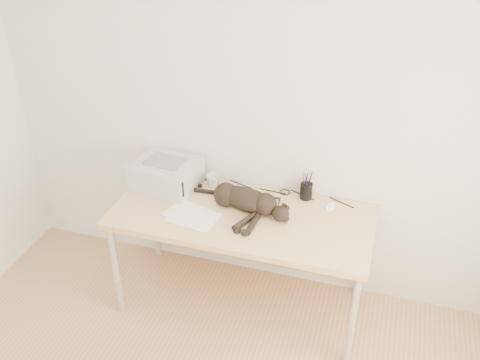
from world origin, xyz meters
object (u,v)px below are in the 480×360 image
(desk, at_px, (245,224))
(pen_cup, at_px, (306,191))
(printer, at_px, (166,174))
(cat, at_px, (243,200))
(mouse, at_px, (330,205))
(mug, at_px, (213,181))

(desk, distance_m, pen_cup, 0.44)
(printer, bearing_deg, cat, -11.59)
(mouse, bearing_deg, printer, -168.34)
(printer, bearing_deg, mouse, 3.18)
(pen_cup, xyz_separation_m, mouse, (0.17, -0.06, -0.04))
(desk, bearing_deg, cat, -97.82)
(mug, bearing_deg, printer, -164.08)
(desk, bearing_deg, pen_cup, 30.85)
(mug, xyz_separation_m, pen_cup, (0.62, 0.04, 0.01))
(mug, height_order, mouse, mug)
(printer, distance_m, mouse, 1.08)
(mug, bearing_deg, cat, -36.51)
(desk, height_order, cat, cat)
(printer, xyz_separation_m, mouse, (1.08, 0.06, -0.08))
(cat, relative_size, pen_cup, 3.37)
(printer, xyz_separation_m, mug, (0.30, 0.08, -0.05))
(mug, relative_size, mouse, 0.87)
(desk, xyz_separation_m, cat, (-0.00, -0.03, 0.20))
(desk, relative_size, cat, 2.37)
(printer, relative_size, cat, 0.65)
(mug, xyz_separation_m, mouse, (0.78, -0.02, -0.03))
(printer, relative_size, mouse, 4.23)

